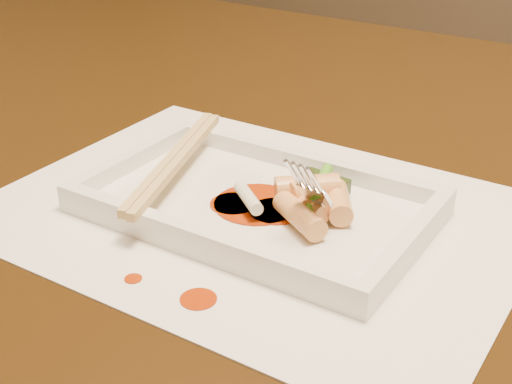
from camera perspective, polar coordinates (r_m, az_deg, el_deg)
The scene contains 24 objects.
table at distance 0.74m, azimuth 0.62°, elevation -2.59°, with size 1.40×0.90×0.75m.
placemat at distance 0.55m, azimuth 0.00°, elevation -1.72°, with size 0.40×0.30×0.00m, color white.
sauce_splatter_a at distance 0.46m, azimuth -4.63°, elevation -8.53°, with size 0.02×0.02×0.00m, color #A22D04.
sauce_splatter_b at distance 0.48m, azimuth -9.79°, elevation -6.84°, with size 0.01×0.01×0.00m, color #A22D04.
plate_base at distance 0.55m, azimuth 0.00°, elevation -1.29°, with size 0.26×0.16×0.01m, color white.
plate_rim_far at distance 0.60m, azimuth 3.79°, elevation 2.49°, with size 0.26×0.01×0.01m, color white.
plate_rim_near at distance 0.49m, azimuth -4.65°, elevation -3.67°, with size 0.26×0.01×0.01m, color white.
plate_rim_left at distance 0.61m, azimuth -9.82°, elevation 2.63°, with size 0.01×0.14×0.01m, color white.
plate_rim_right at distance 0.50m, azimuth 12.15°, elevation -3.86°, with size 0.01×0.14×0.01m, color white.
veg_piece at distance 0.56m, azimuth 5.23°, elevation 0.48°, with size 0.04×0.03×0.01m, color black.
scallion_white at distance 0.53m, azimuth -0.63°, elevation -0.45°, with size 0.01×0.01×0.04m, color #EAEACC.
scallion_green at distance 0.54m, azimuth 4.91°, elevation 0.00°, with size 0.01×0.01×0.09m, color #429D19.
chopstick_a at distance 0.58m, azimuth -6.81°, elevation 2.66°, with size 0.01×0.19×0.01m, color tan.
chopstick_b at distance 0.58m, azimuth -6.19°, elevation 2.48°, with size 0.01×0.19×0.01m, color tan.
fork at distance 0.50m, azimuth 7.92°, elevation 5.31°, with size 0.09×0.10×0.14m, color silver, non-canonical shape.
sauce_blob_0 at distance 0.55m, azimuth 0.07°, elevation -0.96°, with size 0.07×0.07×0.00m, color #A22D04.
sauce_blob_1 at distance 0.55m, azimuth -1.82°, elevation -0.96°, with size 0.04×0.04×0.00m, color #A22D04.
sauce_blob_2 at distance 0.54m, azimuth 1.61°, elevation -1.54°, with size 0.04×0.04×0.00m, color #A22D04.
rice_cake_0 at distance 0.53m, azimuth 6.61°, elevation -0.80°, with size 0.02×0.02×0.05m, color #EEBB6F.
rice_cake_1 at distance 0.53m, azimuth 3.91°, elevation -0.97°, with size 0.02×0.02×0.04m, color #EEBB6F.
rice_cake_2 at distance 0.54m, azimuth 4.11°, elevation 0.37°, with size 0.02×0.02×0.05m, color #EEBB6F.
rice_cake_3 at distance 0.54m, azimuth 4.44°, elevation -0.47°, with size 0.02×0.02×0.04m, color #EEBB6F.
rice_cake_4 at distance 0.51m, azimuth 3.50°, elevation -1.89°, with size 0.02×0.02×0.05m, color #EEBB6F.
rice_cake_5 at distance 0.54m, azimuth 4.63°, elevation 0.28°, with size 0.02×0.02×0.04m, color #EEBB6F.
Camera 1 is at (0.34, -0.54, 1.02)m, focal length 50.00 mm.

